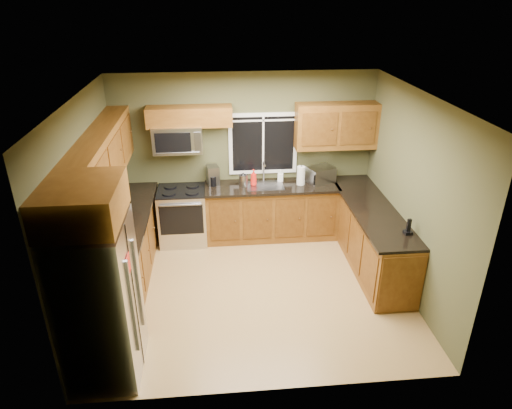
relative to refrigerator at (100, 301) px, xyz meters
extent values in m
plane|color=#9E7945|center=(1.74, 1.30, -0.90)|extent=(4.20, 4.20, 0.00)
plane|color=white|center=(1.74, 1.30, 1.80)|extent=(4.20, 4.20, 0.00)
plane|color=#464729|center=(1.74, 3.10, 0.45)|extent=(4.20, 0.00, 4.20)
plane|color=#464729|center=(1.74, -0.50, 0.45)|extent=(4.20, 0.00, 4.20)
plane|color=#464729|center=(-0.36, 1.30, 0.45)|extent=(0.00, 3.60, 3.60)
plane|color=#464729|center=(3.84, 1.30, 0.45)|extent=(0.00, 3.60, 3.60)
cube|color=white|center=(2.04, 3.09, 0.65)|extent=(1.12, 0.03, 1.02)
cube|color=black|center=(2.04, 3.08, 0.65)|extent=(1.00, 0.01, 0.90)
cube|color=white|center=(2.04, 3.07, 0.65)|extent=(0.03, 0.01, 0.90)
cube|color=white|center=(2.04, 3.07, 1.04)|extent=(1.00, 0.01, 0.03)
cube|color=brown|center=(-0.06, 1.78, -0.45)|extent=(0.60, 2.65, 0.90)
cube|color=black|center=(-0.04, 1.78, 0.02)|extent=(0.65, 2.65, 0.04)
cube|color=brown|center=(2.15, 2.80, -0.45)|extent=(2.17, 0.60, 0.90)
cube|color=black|center=(2.15, 2.78, 0.02)|extent=(2.17, 0.65, 0.04)
cube|color=brown|center=(3.54, 1.85, -0.45)|extent=(0.60, 2.50, 0.90)
cube|color=#593310|center=(3.54, 0.59, -0.45)|extent=(0.56, 0.02, 0.82)
cube|color=black|center=(3.51, 1.85, 0.02)|extent=(0.65, 2.50, 0.04)
cube|color=brown|center=(-0.20, 1.78, 0.96)|extent=(0.33, 2.65, 0.72)
cube|color=brown|center=(0.89, 2.94, 1.17)|extent=(1.30, 0.33, 0.30)
cube|color=brown|center=(3.19, 2.94, 0.96)|extent=(1.30, 0.33, 0.72)
cube|color=brown|center=(0.00, 0.00, 1.13)|extent=(0.72, 0.90, 0.38)
cube|color=#B7B7BC|center=(0.00, 0.00, 0.00)|extent=(0.72, 0.90, 1.80)
cube|color=slate|center=(0.37, -0.20, 0.05)|extent=(0.03, 0.04, 1.10)
cube|color=slate|center=(0.37, 0.20, 0.05)|extent=(0.03, 0.04, 1.10)
cube|color=black|center=(0.36, 0.00, 0.00)|extent=(0.01, 0.02, 1.78)
cube|color=red|center=(0.37, -0.10, 0.50)|extent=(0.01, 0.14, 0.20)
cube|color=#B7B7BC|center=(0.69, 2.78, -0.45)|extent=(0.76, 0.65, 0.90)
cube|color=black|center=(0.69, 2.78, 0.00)|extent=(0.76, 0.64, 0.03)
cube|color=black|center=(0.69, 2.45, -0.35)|extent=(0.68, 0.02, 0.50)
cylinder|color=slate|center=(0.69, 2.43, -0.08)|extent=(0.64, 0.04, 0.04)
cylinder|color=black|center=(0.51, 2.64, 0.03)|extent=(0.20, 0.20, 0.01)
cylinder|color=black|center=(0.87, 2.64, 0.03)|extent=(0.20, 0.20, 0.01)
cylinder|color=black|center=(0.51, 2.92, 0.03)|extent=(0.20, 0.20, 0.01)
cylinder|color=black|center=(0.87, 2.92, 0.03)|extent=(0.20, 0.20, 0.01)
cube|color=#B7B7BC|center=(0.69, 2.91, 0.83)|extent=(0.76, 0.38, 0.42)
cube|color=black|center=(0.63, 2.72, 0.83)|extent=(0.54, 0.01, 0.30)
cube|color=slate|center=(1.00, 2.72, 0.83)|extent=(0.10, 0.01, 0.30)
cylinder|color=slate|center=(0.69, 2.70, 0.67)|extent=(0.66, 0.02, 0.02)
cube|color=slate|center=(2.04, 2.78, 0.03)|extent=(0.60, 0.42, 0.02)
cylinder|color=#B7B7BC|center=(2.04, 2.98, 0.21)|extent=(0.03, 0.03, 0.34)
cylinder|color=#B7B7BC|center=(2.04, 2.90, 0.37)|extent=(0.03, 0.18, 0.03)
cube|color=#B7B7BC|center=(2.97, 2.85, 0.17)|extent=(0.50, 0.44, 0.26)
cube|color=black|center=(2.97, 2.69, 0.17)|extent=(0.33, 0.14, 0.18)
cube|color=slate|center=(1.20, 2.94, 0.19)|extent=(0.22, 0.25, 0.31)
cylinder|color=black|center=(1.20, 2.86, 0.12)|extent=(0.13, 0.13, 0.16)
cylinder|color=#B7B7BC|center=(1.69, 2.78, 0.14)|extent=(0.14, 0.14, 0.20)
cone|color=black|center=(1.69, 2.78, 0.26)|extent=(0.10, 0.10, 0.05)
cylinder|color=white|center=(2.63, 2.78, 0.19)|extent=(0.14, 0.14, 0.31)
cylinder|color=slate|center=(2.63, 2.78, 0.36)|extent=(0.02, 0.02, 0.04)
imported|color=red|center=(1.86, 2.82, 0.17)|extent=(0.13, 0.13, 0.27)
imported|color=white|center=(2.32, 2.95, 0.14)|extent=(0.10, 0.10, 0.20)
cube|color=black|center=(3.72, 1.02, 0.06)|extent=(0.10, 0.10, 0.04)
cube|color=black|center=(3.72, 1.02, 0.17)|extent=(0.05, 0.04, 0.17)
camera|label=1|loc=(1.26, -3.98, 2.96)|focal=32.00mm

